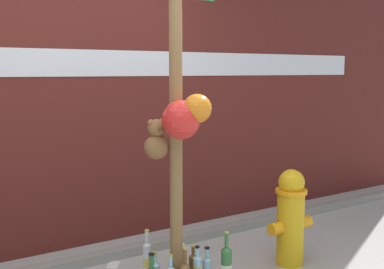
{
  "coord_description": "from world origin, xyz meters",
  "views": [
    {
      "loc": [
        -1.46,
        -2.58,
        1.58
      ],
      "look_at": [
        0.38,
        0.25,
        1.13
      ],
      "focal_mm": 45.11,
      "sensor_mm": 36.0,
      "label": 1
    }
  ],
  "objects_px": {
    "fire_hydrant": "(291,217)",
    "memorial_post": "(179,94)",
    "bottle_1": "(193,268)",
    "bottle_4": "(181,262)",
    "bottle_7": "(207,269)",
    "bottle_2": "(147,259)",
    "bottle_8": "(226,268)"
  },
  "relations": [
    {
      "from": "fire_hydrant",
      "to": "memorial_post",
      "type": "bearing_deg",
      "value": 176.45
    },
    {
      "from": "memorial_post",
      "to": "bottle_1",
      "type": "distance_m",
      "value": 1.31
    },
    {
      "from": "bottle_1",
      "to": "bottle_4",
      "type": "distance_m",
      "value": 0.11
    },
    {
      "from": "fire_hydrant",
      "to": "bottle_7",
      "type": "xyz_separation_m",
      "value": [
        -0.79,
        0.05,
        -0.28
      ]
    },
    {
      "from": "fire_hydrant",
      "to": "bottle_2",
      "type": "relative_size",
      "value": 2.02
    },
    {
      "from": "bottle_2",
      "to": "bottle_7",
      "type": "xyz_separation_m",
      "value": [
        0.33,
        -0.32,
        -0.04
      ]
    },
    {
      "from": "memorial_post",
      "to": "fire_hydrant",
      "type": "bearing_deg",
      "value": -3.55
    },
    {
      "from": "bottle_1",
      "to": "bottle_4",
      "type": "height_order",
      "value": "bottle_4"
    },
    {
      "from": "bottle_2",
      "to": "bottle_7",
      "type": "distance_m",
      "value": 0.46
    },
    {
      "from": "memorial_post",
      "to": "bottle_4",
      "type": "distance_m",
      "value": 1.29
    },
    {
      "from": "bottle_1",
      "to": "bottle_7",
      "type": "relative_size",
      "value": 1.05
    },
    {
      "from": "memorial_post",
      "to": "bottle_2",
      "type": "bearing_deg",
      "value": 107.79
    },
    {
      "from": "fire_hydrant",
      "to": "bottle_1",
      "type": "relative_size",
      "value": 2.6
    },
    {
      "from": "bottle_2",
      "to": "bottle_1",
      "type": "bearing_deg",
      "value": -46.77
    },
    {
      "from": "bottle_7",
      "to": "bottle_2",
      "type": "bearing_deg",
      "value": 136.25
    },
    {
      "from": "bottle_4",
      "to": "bottle_7",
      "type": "bearing_deg",
      "value": -50.52
    },
    {
      "from": "memorial_post",
      "to": "bottle_4",
      "type": "xyz_separation_m",
      "value": [
        0.1,
        0.15,
        -1.27
      ]
    },
    {
      "from": "memorial_post",
      "to": "fire_hydrant",
      "type": "distance_m",
      "value": 1.45
    },
    {
      "from": "bottle_4",
      "to": "bottle_1",
      "type": "bearing_deg",
      "value": -66.73
    },
    {
      "from": "bottle_4",
      "to": "bottle_8",
      "type": "bearing_deg",
      "value": -54.78
    },
    {
      "from": "bottle_4",
      "to": "fire_hydrant",
      "type": "bearing_deg",
      "value": -12.76
    },
    {
      "from": "bottle_1",
      "to": "bottle_8",
      "type": "distance_m",
      "value": 0.25
    },
    {
      "from": "memorial_post",
      "to": "bottle_7",
      "type": "height_order",
      "value": "memorial_post"
    },
    {
      "from": "fire_hydrant",
      "to": "bottle_2",
      "type": "xyz_separation_m",
      "value": [
        -1.12,
        0.37,
        -0.24
      ]
    },
    {
      "from": "bottle_7",
      "to": "bottle_8",
      "type": "xyz_separation_m",
      "value": [
        0.08,
        -0.13,
        0.04
      ]
    },
    {
      "from": "bottle_4",
      "to": "bottle_7",
      "type": "xyz_separation_m",
      "value": [
        0.13,
        -0.16,
        -0.03
      ]
    },
    {
      "from": "bottle_2",
      "to": "bottle_4",
      "type": "xyz_separation_m",
      "value": [
        0.2,
        -0.16,
        -0.01
      ]
    },
    {
      "from": "bottle_8",
      "to": "fire_hydrant",
      "type": "bearing_deg",
      "value": 6.7
    },
    {
      "from": "bottle_1",
      "to": "bottle_2",
      "type": "relative_size",
      "value": 0.78
    },
    {
      "from": "memorial_post",
      "to": "bottle_2",
      "type": "distance_m",
      "value": 1.31
    },
    {
      "from": "fire_hydrant",
      "to": "bottle_7",
      "type": "relative_size",
      "value": 2.74
    },
    {
      "from": "bottle_1",
      "to": "bottle_7",
      "type": "distance_m",
      "value": 0.1
    }
  ]
}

